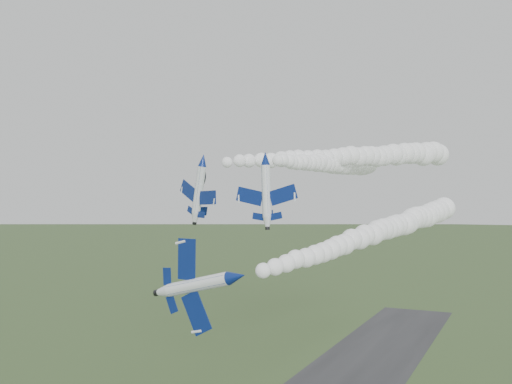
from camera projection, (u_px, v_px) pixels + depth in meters
jet_lead at (237, 277)px, 60.44m from camera, size 4.54×12.95×10.41m
smoke_trail_jet_lead at (380, 231)px, 92.90m from camera, size 12.89×71.88×4.67m
jet_pair_left at (202, 160)px, 90.39m from camera, size 9.44×11.08×3.36m
smoke_trail_jet_pair_left at (353, 157)px, 115.81m from camera, size 32.56×67.46×5.31m
jet_pair_right at (265, 158)px, 85.61m from camera, size 9.74×11.75×2.91m
smoke_trail_jet_pair_right at (332, 163)px, 112.44m from camera, size 5.31×54.39×4.74m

